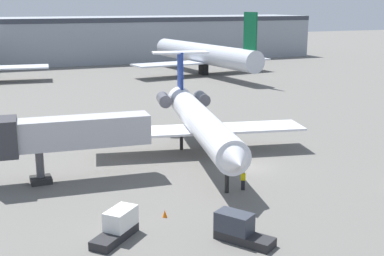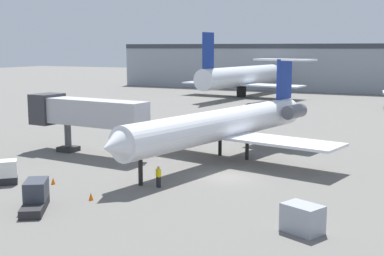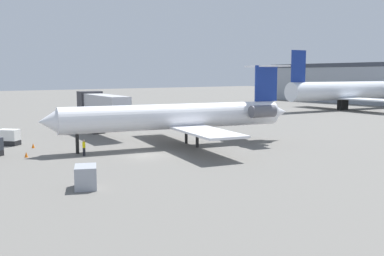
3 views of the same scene
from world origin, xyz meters
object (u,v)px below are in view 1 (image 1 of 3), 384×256
regional_jet (198,119)px  traffic_cone_near (165,214)px  traffic_cone_mid (244,214)px  parked_airliner_west_mid (204,54)px  ground_crew_marshaller (243,180)px  baggage_tug_trailing (118,226)px  jet_bridge (60,134)px  baggage_tug_lead (239,229)px

regional_jet → traffic_cone_near: size_ratio=55.86×
traffic_cone_near → traffic_cone_mid: (5.38, -2.24, 0.00)m
regional_jet → parked_airliner_west_mid: 60.54m
ground_crew_marshaller → baggage_tug_trailing: 12.97m
jet_bridge → traffic_cone_near: jet_bridge is taller
jet_bridge → baggage_tug_trailing: bearing=-82.3°
regional_jet → baggage_tug_trailing: (-12.91, -16.69, -2.76)m
traffic_cone_near → traffic_cone_mid: same height
regional_jet → baggage_tug_trailing: 21.28m
ground_crew_marshaller → traffic_cone_near: (-8.02, -2.90, -0.58)m
baggage_tug_trailing → parked_airliner_west_mid: 81.27m
traffic_cone_near → traffic_cone_mid: 5.83m
regional_jet → jet_bridge: size_ratio=2.21×
traffic_cone_near → ground_crew_marshaller: bearing=19.9°
baggage_tug_lead → baggage_tug_trailing: same height
ground_crew_marshaller → baggage_tug_lead: baggage_tug_lead is taller
jet_bridge → ground_crew_marshaller: bearing=-30.5°
jet_bridge → parked_airliner_west_mid: size_ratio=0.36×
parked_airliner_west_mid → ground_crew_marshaller: bearing=-110.9°
parked_airliner_west_mid → traffic_cone_mid: bearing=-111.4°
ground_crew_marshaller → baggage_tug_lead: 9.66m
ground_crew_marshaller → traffic_cone_mid: ground_crew_marshaller is taller
traffic_cone_mid → parked_airliner_west_mid: size_ratio=0.01×
regional_jet → jet_bridge: bearing=-165.9°
jet_bridge → traffic_cone_near: size_ratio=25.31×
traffic_cone_near → parked_airliner_west_mid: size_ratio=0.01×
regional_jet → baggage_tug_lead: (-5.65, -20.21, -2.76)m
jet_bridge → traffic_cone_mid: size_ratio=25.31×
baggage_tug_trailing → traffic_cone_near: 4.50m
jet_bridge → baggage_tug_lead: (9.01, -16.53, -3.41)m
baggage_tug_lead → traffic_cone_near: bearing=120.6°
traffic_cone_near → traffic_cone_mid: bearing=-22.6°
baggage_tug_lead → parked_airliner_west_mid: parked_airliner_west_mid is taller
baggage_tug_trailing → traffic_cone_near: size_ratio=7.04×
ground_crew_marshaller → parked_airliner_west_mid: bearing=69.1°
traffic_cone_near → parked_airliner_west_mid: 77.74m
jet_bridge → traffic_cone_mid: jet_bridge is taller
ground_crew_marshaller → baggage_tug_trailing: baggage_tug_trailing is taller
ground_crew_marshaller → regional_jet: bearing=85.7°
traffic_cone_mid → ground_crew_marshaller: bearing=62.9°
jet_bridge → baggage_tug_trailing: 13.56m
regional_jet → traffic_cone_mid: bearing=-101.8°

